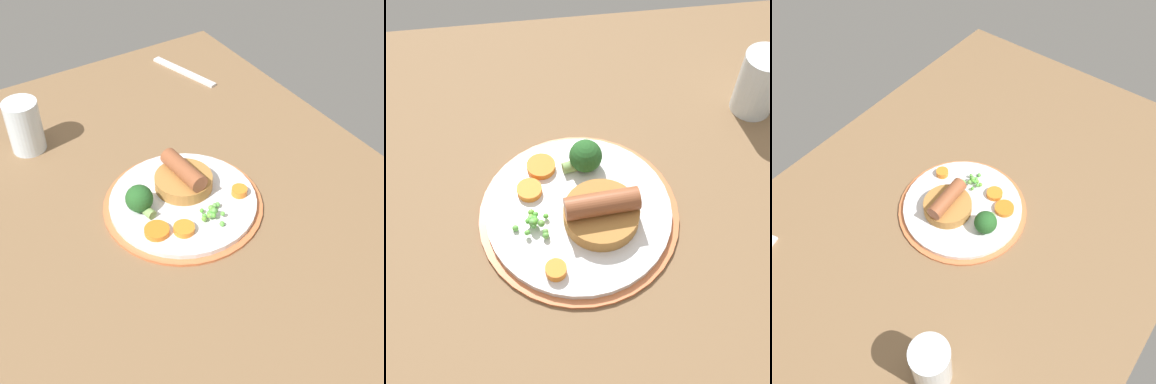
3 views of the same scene
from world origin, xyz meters
TOP-DOWN VIEW (x-y plane):
  - dining_table at (0.00, 0.00)cm, footprint 110.00×80.00cm
  - dinner_plate at (-2.66, 1.59)cm, footprint 26.63×26.63cm
  - sausage_pudding at (-5.31, 3.36)cm, footprint 9.84×9.84cm
  - pea_pile at (3.38, 3.43)cm, footprint 4.82×4.50cm
  - broccoli_floret_near at (-4.36, -5.46)cm, footprint 5.64×4.55cm
  - carrot_slice_0 at (3.59, -2.07)cm, footprint 4.12×4.12cm
  - carrot_slice_1 at (1.69, -5.84)cm, footprint 4.52×4.52cm
  - carrot_slice_2 at (1.30, 10.22)cm, footprint 3.45×3.45cm
  - fork at (-39.57, 24.58)cm, footprint 17.77×6.35cm
  - drinking_glass at (-31.48, -14.66)cm, footprint 6.35×6.35cm

SIDE VIEW (x-z plane):
  - dining_table at x=0.00cm, z-range 0.00..3.00cm
  - fork at x=-39.57cm, z-range 3.00..3.60cm
  - dinner_plate at x=-2.66cm, z-range 2.87..4.27cm
  - carrot_slice_1 at x=1.69cm, z-range 4.40..5.35cm
  - carrot_slice_0 at x=3.59cm, z-range 4.40..5.39cm
  - carrot_slice_2 at x=1.30cm, z-range 4.40..5.67cm
  - pea_pile at x=3.38cm, z-range 4.45..6.36cm
  - sausage_pudding at x=-5.31cm, z-range 3.65..8.86cm
  - broccoli_floret_near at x=-4.36cm, z-range 4.33..8.87cm
  - drinking_glass at x=-31.48cm, z-range 3.00..13.07cm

